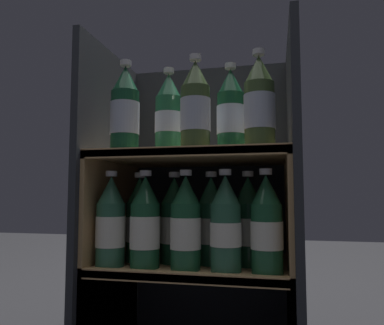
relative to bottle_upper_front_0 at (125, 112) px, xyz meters
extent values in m
cube|color=#23262B|center=(0.17, 0.33, -0.23)|extent=(0.56, 0.02, 0.88)
cube|color=#23262B|center=(-0.10, 0.13, -0.23)|extent=(0.02, 0.42, 0.88)
cube|color=#23262B|center=(0.44, 0.13, -0.23)|extent=(0.02, 0.42, 0.88)
cube|color=tan|center=(0.17, 0.13, -0.41)|extent=(0.52, 0.38, 0.02)
cube|color=tan|center=(0.17, -0.05, -0.41)|extent=(0.52, 0.02, 0.03)
cube|color=tan|center=(-0.09, 0.13, -0.54)|extent=(0.01, 0.38, 0.24)
cube|color=tan|center=(0.42, 0.13, -0.54)|extent=(0.01, 0.38, 0.24)
cube|color=tan|center=(0.17, 0.13, -0.12)|extent=(0.52, 0.38, 0.02)
cube|color=tan|center=(0.17, -0.05, -0.12)|extent=(0.52, 0.02, 0.03)
cube|color=tan|center=(-0.09, 0.13, -0.40)|extent=(0.01, 0.38, 0.54)
cube|color=tan|center=(0.42, 0.13, -0.40)|extent=(0.01, 0.38, 0.54)
cylinder|color=#144228|center=(0.00, 0.00, -0.03)|extent=(0.07, 0.07, 0.16)
cylinder|color=#9EA8BC|center=(0.00, 0.00, -0.02)|extent=(0.08, 0.08, 0.09)
cone|color=#144228|center=(0.00, 0.00, 0.09)|extent=(0.07, 0.07, 0.07)
cylinder|color=#B7B7BC|center=(0.00, 0.00, 0.13)|extent=(0.03, 0.03, 0.01)
cylinder|color=#384C28|center=(0.19, 0.00, -0.03)|extent=(0.07, 0.07, 0.16)
cylinder|color=#9EA8BC|center=(0.19, 0.00, -0.02)|extent=(0.08, 0.08, 0.08)
cone|color=#384C28|center=(0.19, 0.00, 0.09)|extent=(0.07, 0.07, 0.07)
cylinder|color=#B7B7BC|center=(0.19, 0.00, 0.13)|extent=(0.03, 0.03, 0.01)
cylinder|color=#384C28|center=(0.35, 0.00, -0.03)|extent=(0.07, 0.07, 0.16)
cylinder|color=#9EA8BC|center=(0.35, 0.00, -0.02)|extent=(0.08, 0.08, 0.09)
cone|color=#384C28|center=(0.35, 0.00, 0.09)|extent=(0.07, 0.07, 0.07)
cylinder|color=#B7B7BC|center=(0.35, 0.00, 0.13)|extent=(0.03, 0.03, 0.01)
cylinder|color=#1E5638|center=(0.10, 0.08, -0.03)|extent=(0.07, 0.07, 0.16)
cylinder|color=#9EA8BC|center=(0.10, 0.08, -0.02)|extent=(0.08, 0.08, 0.06)
cone|color=#1E5638|center=(0.10, 0.08, 0.09)|extent=(0.07, 0.07, 0.07)
cylinder|color=#B7B7BC|center=(0.10, 0.08, 0.13)|extent=(0.03, 0.03, 0.01)
cylinder|color=#144228|center=(0.27, 0.08, -0.03)|extent=(0.07, 0.07, 0.16)
cylinder|color=#9EA8BC|center=(0.27, 0.08, -0.02)|extent=(0.08, 0.08, 0.08)
cone|color=#144228|center=(0.27, 0.08, 0.09)|extent=(0.07, 0.07, 0.07)
cylinder|color=#B7B7BC|center=(0.27, 0.08, 0.13)|extent=(0.03, 0.03, 0.01)
cylinder|color=#285B42|center=(-0.04, 0.00, -0.32)|extent=(0.07, 0.07, 0.16)
cylinder|color=silver|center=(-0.04, 0.00, -0.32)|extent=(0.08, 0.08, 0.08)
cone|color=#285B42|center=(-0.04, 0.00, -0.21)|extent=(0.07, 0.07, 0.07)
cylinder|color=#B7B7BC|center=(-0.04, 0.00, -0.17)|extent=(0.03, 0.03, 0.01)
cylinder|color=#194C2D|center=(0.06, 0.00, -0.32)|extent=(0.07, 0.07, 0.16)
cylinder|color=silver|center=(0.06, 0.00, -0.32)|extent=(0.08, 0.08, 0.08)
cone|color=#194C2D|center=(0.06, 0.00, -0.21)|extent=(0.07, 0.07, 0.07)
cylinder|color=#B7B7BC|center=(0.06, 0.00, -0.17)|extent=(0.03, 0.03, 0.01)
cylinder|color=#194C2D|center=(0.17, 0.00, -0.32)|extent=(0.07, 0.07, 0.16)
cylinder|color=silver|center=(0.17, 0.00, -0.32)|extent=(0.08, 0.08, 0.08)
cone|color=#194C2D|center=(0.17, 0.00, -0.21)|extent=(0.07, 0.07, 0.07)
cylinder|color=#B7B7BC|center=(0.17, 0.00, -0.17)|extent=(0.03, 0.03, 0.01)
cylinder|color=#285B42|center=(0.27, 0.00, -0.32)|extent=(0.07, 0.07, 0.16)
cylinder|color=silver|center=(0.27, 0.00, -0.32)|extent=(0.08, 0.08, 0.06)
cone|color=#285B42|center=(0.27, 0.00, -0.21)|extent=(0.07, 0.07, 0.07)
cylinder|color=#B7B7BC|center=(0.27, 0.00, -0.17)|extent=(0.03, 0.03, 0.01)
cylinder|color=#194C2D|center=(0.37, 0.00, -0.32)|extent=(0.07, 0.07, 0.16)
cylinder|color=silver|center=(0.37, 0.00, -0.32)|extent=(0.08, 0.08, 0.07)
cone|color=#194C2D|center=(0.37, 0.00, -0.21)|extent=(0.07, 0.07, 0.07)
cylinder|color=#B7B7BC|center=(0.37, 0.00, -0.17)|extent=(0.03, 0.03, 0.01)
cylinder|color=#194C2D|center=(0.01, 0.08, -0.32)|extent=(0.07, 0.07, 0.16)
cylinder|color=silver|center=(0.01, 0.08, -0.32)|extent=(0.08, 0.08, 0.07)
cone|color=#194C2D|center=(0.01, 0.08, -0.21)|extent=(0.07, 0.07, 0.07)
cylinder|color=#B7B7BC|center=(0.01, 0.08, -0.17)|extent=(0.03, 0.03, 0.01)
cylinder|color=#194C2D|center=(0.11, 0.08, -0.32)|extent=(0.07, 0.07, 0.16)
cylinder|color=silver|center=(0.11, 0.08, -0.32)|extent=(0.08, 0.08, 0.07)
cone|color=#194C2D|center=(0.11, 0.08, -0.21)|extent=(0.07, 0.07, 0.07)
cylinder|color=#B7B7BC|center=(0.11, 0.08, -0.17)|extent=(0.03, 0.03, 0.01)
cylinder|color=#1E5638|center=(0.22, 0.08, -0.32)|extent=(0.07, 0.07, 0.16)
cylinder|color=silver|center=(0.22, 0.08, -0.32)|extent=(0.08, 0.08, 0.07)
cone|color=#1E5638|center=(0.22, 0.08, -0.21)|extent=(0.07, 0.07, 0.07)
cylinder|color=#B7B7BC|center=(0.22, 0.08, -0.17)|extent=(0.03, 0.03, 0.01)
cylinder|color=#194C2D|center=(0.32, 0.08, -0.32)|extent=(0.07, 0.07, 0.16)
cylinder|color=silver|center=(0.32, 0.08, -0.32)|extent=(0.08, 0.08, 0.07)
cone|color=#194C2D|center=(0.32, 0.08, -0.21)|extent=(0.07, 0.07, 0.07)
cylinder|color=#B7B7BC|center=(0.32, 0.08, -0.17)|extent=(0.03, 0.03, 0.01)
camera|label=1|loc=(0.39, -0.92, -0.22)|focal=35.00mm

